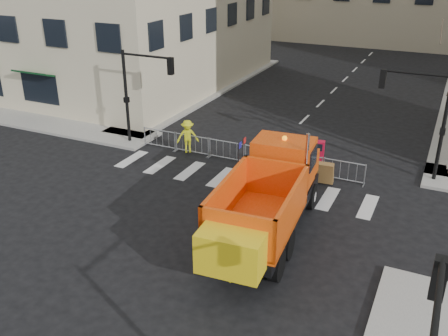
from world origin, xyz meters
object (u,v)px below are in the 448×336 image
at_px(cop_b, 277,172).
at_px(newspaper_box, 320,151).
at_px(plow_truck, 268,197).
at_px(cop_a, 312,166).
at_px(worker, 188,136).
at_px(cop_c, 299,162).

distance_m(cop_b, newspaper_box, 4.13).
relative_size(plow_truck, newspaper_box, 9.54).
distance_m(cop_a, newspaper_box, 2.30).
bearing_deg(cop_b, worker, -22.51).
relative_size(cop_b, worker, 1.04).
xyz_separation_m(cop_a, cop_b, (-1.17, -1.72, 0.14)).
xyz_separation_m(plow_truck, worker, (-6.93, 6.14, -0.71)).
distance_m(worker, newspaper_box, 7.13).
height_order(cop_c, newspaper_box, cop_c).
bearing_deg(cop_b, newspaper_box, -106.29).
bearing_deg(plow_truck, cop_b, 9.94).
distance_m(plow_truck, cop_b, 4.25).
xyz_separation_m(plow_truck, cop_b, (-1.02, 4.04, -0.83)).
relative_size(plow_truck, cop_c, 5.27).
bearing_deg(newspaper_box, cop_c, -108.08).
xyz_separation_m(plow_truck, cop_c, (-0.44, 5.50, -0.79)).
xyz_separation_m(cop_b, worker, (-5.91, 2.10, 0.12)).
bearing_deg(cop_a, cop_b, 21.62).
height_order(worker, newspaper_box, worker).
bearing_deg(newspaper_box, cop_b, -113.15).
bearing_deg(worker, cop_b, -53.67).
height_order(cop_c, worker, worker).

